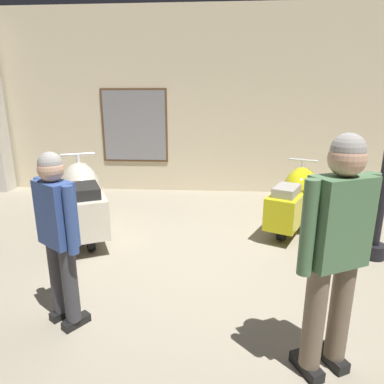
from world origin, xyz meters
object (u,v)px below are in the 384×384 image
(scooter_0, at_px, (83,197))
(visitor_1, at_px, (336,244))
(scooter_1, at_px, (296,197))
(visitor_0, at_px, (58,229))

(scooter_0, distance_m, visitor_1, 3.81)
(scooter_0, relative_size, scooter_1, 1.12)
(scooter_1, xyz_separation_m, visitor_1, (-0.45, -2.97, 0.55))
(visitor_0, bearing_deg, scooter_0, 52.71)
(visitor_0, height_order, visitor_1, visitor_1)
(scooter_0, height_order, visitor_0, visitor_0)
(scooter_0, bearing_deg, scooter_1, -108.75)
(scooter_0, distance_m, scooter_1, 3.26)
(scooter_1, relative_size, visitor_0, 1.10)
(visitor_0, bearing_deg, visitor_1, -65.14)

